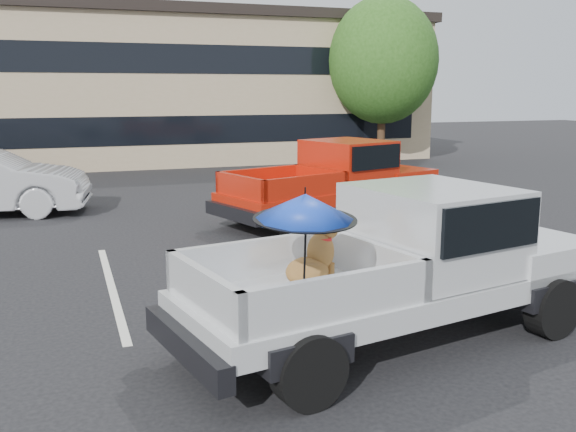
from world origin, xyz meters
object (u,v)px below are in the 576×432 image
silver_pickup (417,254)px  red_pickup (343,176)px  tree_back (256,62)px  tree_right (383,61)px

silver_pickup → red_pickup: silver_pickup is taller
tree_back → red_pickup: (-3.32, -18.15, -3.39)m
tree_right → tree_back: size_ratio=0.95×
tree_back → red_pickup: bearing=-100.4°
tree_back → red_pickup: size_ratio=1.19×
tree_back → red_pickup: tree_back is taller
silver_pickup → tree_back: bearing=66.5°
tree_right → tree_back: tree_back is taller
tree_right → red_pickup: (-6.32, -10.15, -3.19)m
red_pickup → tree_back: bearing=61.3°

